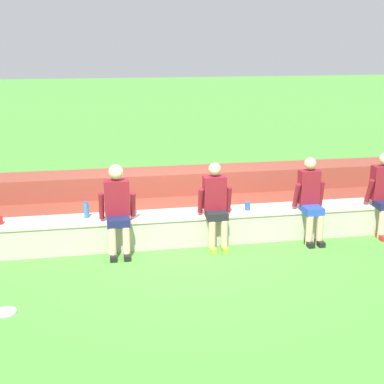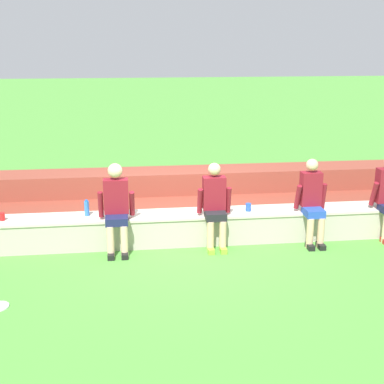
% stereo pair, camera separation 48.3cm
% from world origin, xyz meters
% --- Properties ---
extents(ground_plane, '(80.00, 80.00, 0.00)m').
position_xyz_m(ground_plane, '(0.00, 0.00, 0.00)').
color(ground_plane, '#4C9338').
extents(stone_seating_wall, '(9.66, 0.57, 0.50)m').
position_xyz_m(stone_seating_wall, '(0.00, 0.27, 0.27)').
color(stone_seating_wall, '#B7AF9E').
rests_on(stone_seating_wall, ground).
extents(brick_bleachers, '(12.32, 1.50, 0.82)m').
position_xyz_m(brick_bleachers, '(0.00, 1.64, 0.34)').
color(brick_bleachers, brown).
rests_on(brick_bleachers, ground).
extents(person_left_of_center, '(0.56, 0.58, 1.38)m').
position_xyz_m(person_left_of_center, '(-1.11, 0.00, 0.74)').
color(person_left_of_center, beige).
rests_on(person_left_of_center, ground).
extents(person_center, '(0.53, 0.54, 1.35)m').
position_xyz_m(person_center, '(0.41, 0.00, 0.71)').
color(person_center, '#DBAD89').
rests_on(person_center, ground).
extents(person_right_of_center, '(0.50, 0.58, 1.37)m').
position_xyz_m(person_right_of_center, '(1.98, -0.01, 0.72)').
color(person_right_of_center, '#DBAD89').
rests_on(person_right_of_center, ground).
extents(person_far_right, '(0.55, 0.52, 1.39)m').
position_xyz_m(person_far_right, '(3.29, 0.03, 0.74)').
color(person_far_right, beige).
rests_on(person_far_right, ground).
extents(water_bottle_near_left, '(0.08, 0.08, 0.26)m').
position_xyz_m(water_bottle_near_left, '(-1.58, 0.32, 0.62)').
color(water_bottle_near_left, blue).
rests_on(water_bottle_near_left, stone_seating_wall).
extents(plastic_cup_left_end, '(0.09, 0.09, 0.13)m').
position_xyz_m(plastic_cup_left_end, '(1.00, 0.24, 0.56)').
color(plastic_cup_left_end, blue).
rests_on(plastic_cup_left_end, stone_seating_wall).
extents(plastic_cup_right_end, '(0.08, 0.08, 0.12)m').
position_xyz_m(plastic_cup_right_end, '(-2.86, 0.25, 0.56)').
color(plastic_cup_right_end, red).
rests_on(plastic_cup_right_end, stone_seating_wall).
extents(frisbee, '(0.26, 0.26, 0.02)m').
position_xyz_m(frisbee, '(-2.56, -1.65, 0.01)').
color(frisbee, white).
rests_on(frisbee, ground).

